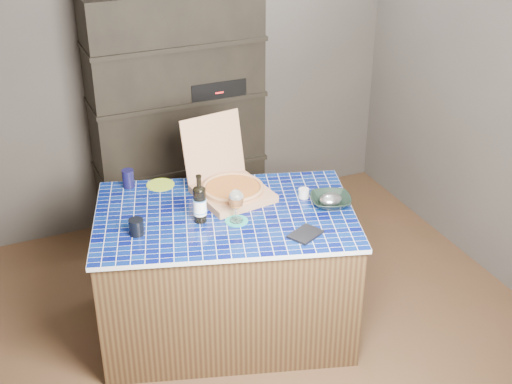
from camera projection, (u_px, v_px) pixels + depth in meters
name	position (u px, v px, depth m)	size (l,w,h in m)	color
room	(263.00, 156.00, 3.69)	(3.50, 3.50, 3.50)	#503222
shelving_unit	(178.00, 115.00, 5.09)	(1.20, 0.41, 1.80)	black
kitchen_island	(226.00, 272.00, 4.24)	(1.68, 1.32, 0.81)	#4F391F
pizza_box	(231.00, 186.00, 4.21)	(0.46, 0.53, 0.43)	#A97557
mead_bottle	(200.00, 203.00, 3.92)	(0.08, 0.08, 0.29)	black
teal_trivet	(237.00, 221.00, 3.97)	(0.13, 0.13, 0.01)	#1A8B7D
wine_glass	(236.00, 200.00, 3.91)	(0.09, 0.09, 0.19)	white
tumbler	(136.00, 227.00, 3.83)	(0.08, 0.08, 0.09)	black
dvd_case	(305.00, 234.00, 3.84)	(0.13, 0.18, 0.01)	black
bowl	(331.00, 201.00, 4.12)	(0.23, 0.23, 0.06)	black
foil_contents	(331.00, 199.00, 4.11)	(0.14, 0.11, 0.06)	#B8BAC4
white_jar	(304.00, 193.00, 4.20)	(0.06, 0.06, 0.05)	silver
navy_cup	(128.00, 179.00, 4.31)	(0.07, 0.07, 0.11)	black
green_trivet	(160.00, 185.00, 4.35)	(0.17, 0.17, 0.01)	#9BBE28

